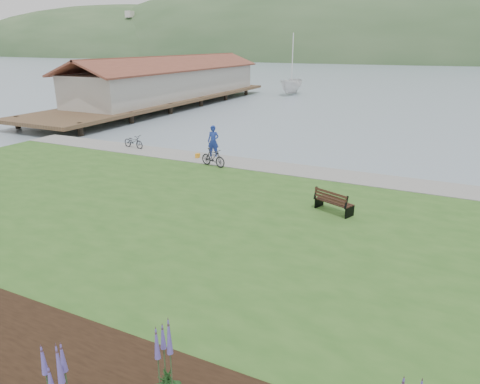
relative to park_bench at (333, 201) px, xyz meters
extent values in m
plane|color=gray|center=(-5.05, -1.85, -0.87)|extent=(600.00, 600.00, 0.00)
cube|color=#2F591F|center=(-5.05, -3.85, -0.67)|extent=(34.00, 20.00, 0.40)
cube|color=gray|center=(-5.05, 5.05, -0.46)|extent=(34.00, 2.20, 0.03)
cube|color=#4C3826|center=(-25.05, 24.15, -0.02)|extent=(8.00, 36.00, 0.30)
cube|color=#B2ADA3|center=(-25.05, 26.15, 1.63)|extent=(6.40, 28.00, 3.00)
cube|color=black|center=(0.04, 0.09, -0.04)|extent=(1.60, 1.08, 0.05)
cube|color=black|center=(-0.07, -0.17, 0.24)|extent=(1.45, 0.73, 0.47)
cube|color=black|center=(-0.64, 0.38, -0.26)|extent=(0.26, 0.50, 0.42)
cube|color=black|center=(0.72, -0.20, -0.26)|extent=(0.26, 0.50, 0.42)
imported|color=navy|center=(-8.50, 5.65, 0.61)|extent=(0.87, 0.68, 2.16)
imported|color=black|center=(-14.14, 5.35, -0.05)|extent=(0.80, 1.68, 0.85)
imported|color=black|center=(-7.49, 3.80, 0.02)|extent=(0.80, 1.68, 0.97)
imported|color=silver|center=(-16.24, 41.46, -0.87)|extent=(9.73, 9.91, 25.56)
cube|color=orange|center=(-9.16, 4.92, -0.33)|extent=(0.20, 0.28, 0.28)
cone|color=#51429A|center=(-1.46, -12.09, 0.78)|extent=(0.36, 0.36, 1.80)
cone|color=#51429A|center=(-0.38, -10.67, 0.71)|extent=(0.32, 0.32, 1.68)
camera|label=1|loc=(3.54, -15.70, 5.86)|focal=32.00mm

